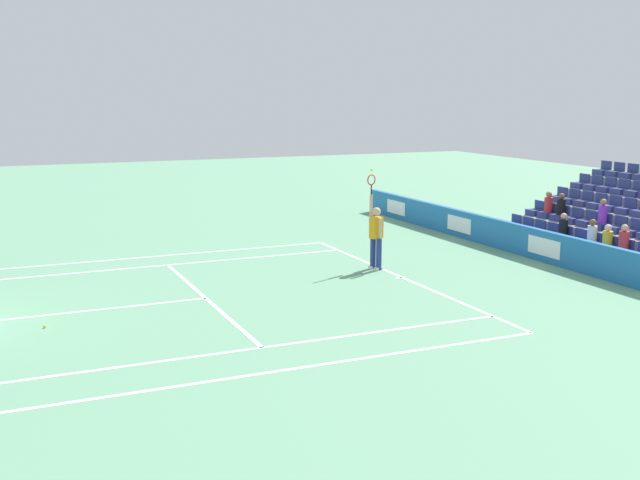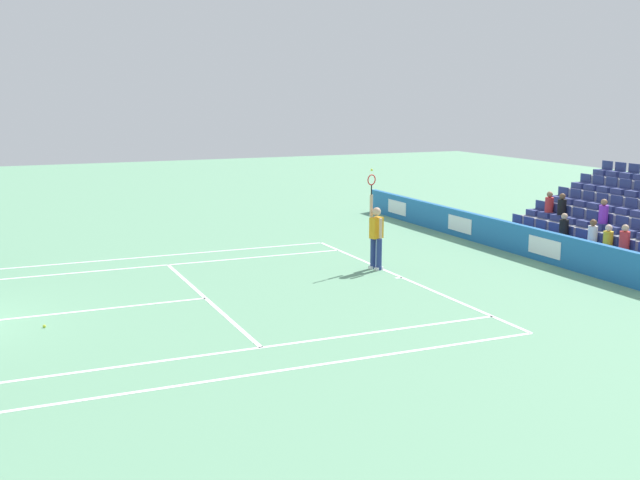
% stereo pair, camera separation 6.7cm
% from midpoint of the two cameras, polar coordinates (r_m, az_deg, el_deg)
% --- Properties ---
extents(line_baseline, '(10.97, 0.10, 0.01)m').
position_cam_midpoint_polar(line_baseline, '(21.35, 5.91, -2.73)').
color(line_baseline, white).
rests_on(line_baseline, ground).
extents(line_service, '(8.23, 0.10, 0.01)m').
position_cam_midpoint_polar(line_service, '(19.30, -8.45, -4.23)').
color(line_service, white).
rests_on(line_service, ground).
extents(line_centre_service, '(0.10, 6.40, 0.01)m').
position_cam_midpoint_polar(line_centre_service, '(18.76, -17.95, -5.08)').
color(line_centre_service, white).
rests_on(line_centre_service, ground).
extents(line_singles_sideline_left, '(0.10, 11.89, 0.01)m').
position_cam_midpoint_polar(line_singles_sideline_left, '(23.10, -12.25, -1.89)').
color(line_singles_sideline_left, white).
rests_on(line_singles_sideline_left, ground).
extents(line_singles_sideline_right, '(0.10, 11.89, 0.01)m').
position_cam_midpoint_polar(line_singles_sideline_right, '(15.39, -5.99, -8.04)').
color(line_singles_sideline_right, white).
rests_on(line_singles_sideline_right, ground).
extents(line_doubles_sideline_left, '(0.10, 11.89, 0.01)m').
position_cam_midpoint_polar(line_doubles_sideline_left, '(24.42, -12.90, -1.25)').
color(line_doubles_sideline_left, white).
rests_on(line_doubles_sideline_left, ground).
extents(line_doubles_sideline_right, '(0.10, 11.89, 0.01)m').
position_cam_midpoint_polar(line_doubles_sideline_right, '(14.17, -4.27, -9.69)').
color(line_doubles_sideline_right, white).
rests_on(line_doubles_sideline_right, ground).
extents(line_centre_mark, '(0.10, 0.20, 0.01)m').
position_cam_midpoint_polar(line_centre_mark, '(21.30, 5.68, -2.76)').
color(line_centre_mark, white).
rests_on(line_centre_mark, ground).
extents(sponsor_barrier, '(22.30, 0.22, 0.93)m').
position_cam_midpoint_polar(sponsor_barrier, '(24.01, 16.17, -0.47)').
color(sponsor_barrier, '#1E66AD').
rests_on(sponsor_barrier, ground).
extents(tennis_player, '(0.54, 0.42, 2.85)m').
position_cam_midpoint_polar(tennis_player, '(22.10, 4.02, 0.37)').
color(tennis_player, navy).
rests_on(tennis_player, ground).
extents(stadium_stand, '(6.82, 4.75, 3.04)m').
position_cam_midpoint_polar(stadium_stand, '(26.35, 22.20, 0.90)').
color(stadium_stand, gray).
rests_on(stadium_stand, ground).
extents(loose_tennis_ball, '(0.07, 0.07, 0.07)m').
position_cam_midpoint_polar(loose_tennis_ball, '(17.75, -19.59, -5.97)').
color(loose_tennis_ball, '#D1E533').
rests_on(loose_tennis_ball, ground).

